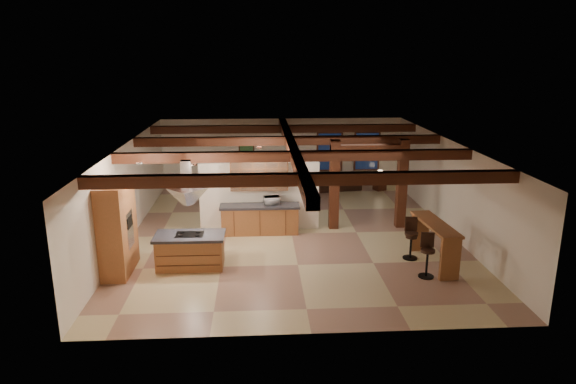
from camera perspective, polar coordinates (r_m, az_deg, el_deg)
The scene contains 23 objects.
ground at distance 16.30m, azimuth 0.41°, elevation -4.65°, with size 12.00×12.00×0.00m, color #CBBB87.
room_walls at distance 15.78m, azimuth 0.43°, elevation 1.44°, with size 12.00×12.00×12.00m.
ceiling_beams at distance 15.58m, azimuth 0.43°, elevation 4.94°, with size 10.00×12.00×0.28m.
timber_posts at distance 16.62m, azimuth 8.95°, elevation 1.90°, with size 2.50×0.30×2.90m.
partition_wall at distance 16.40m, azimuth -3.18°, elevation -0.51°, with size 3.80×0.18×2.20m, color white.
pantry_cabinet at distance 13.90m, azimuth -18.43°, elevation -3.80°, with size 0.67×1.60×2.40m.
back_counter at distance 16.21m, azimuth -3.14°, elevation -3.00°, with size 2.50×0.66×0.94m.
upper_display_cabinet at distance 16.03m, azimuth -3.22°, elevation 1.89°, with size 1.80×0.36×0.95m.
range_hood at distance 13.54m, azimuth -11.07°, elevation -1.18°, with size 1.10×1.10×1.40m.
back_windows at distance 21.94m, azimuth 6.71°, elevation 4.51°, with size 2.70×0.07×1.70m.
framed_art at distance 21.58m, azimuth -4.63°, elevation 4.93°, with size 0.65×0.05×0.85m.
recessed_cans at distance 13.70m, azimuth -9.66°, elevation 3.77°, with size 3.16×2.46×0.03m.
kitchen_island at distance 13.97m, azimuth -10.80°, elevation -6.38°, with size 1.86×1.00×0.92m.
dining_table at distance 18.91m, azimuth -2.35°, elevation -0.73°, with size 1.96×1.10×0.69m, color #3F200F.
sofa at distance 21.48m, azimuth 5.52°, elevation 0.98°, with size 1.92×0.75×0.56m, color black.
microwave at distance 16.04m, azimuth -1.84°, elevation -0.96°, with size 0.47×0.32×0.26m, color #ACACB1.
bar_counter at distance 14.31m, azimuth 15.97°, elevation -4.77°, with size 0.72×2.27×1.17m.
side_table at distance 21.70m, azimuth 10.15°, elevation 0.90°, with size 0.42×0.42×0.52m, color #3B1A0E.
table_lamp at distance 21.58m, azimuth 10.21°, elevation 2.15°, with size 0.27×0.27×0.32m.
bar_stool_a at distance 13.57m, azimuth 15.21°, elevation -6.79°, with size 0.40×0.41×1.14m.
bar_stool_b at distance 14.63m, azimuth 13.50°, elevation -5.00°, with size 0.41×0.42×1.16m.
bar_stool_c at distance 14.66m, azimuth 13.49°, elevation -5.25°, with size 0.36×0.36×1.02m.
dining_chairs at distance 18.86m, azimuth -2.36°, elevation -0.15°, with size 1.77×1.77×1.07m.
Camera 1 is at (-1.04, -15.29, 5.55)m, focal length 32.00 mm.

